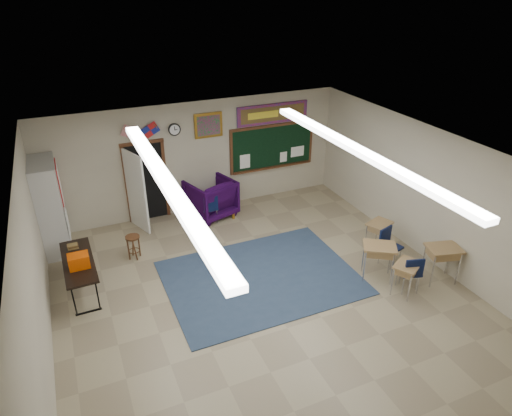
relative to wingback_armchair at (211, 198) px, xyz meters
name	(u,v)px	position (x,y,z in m)	size (l,w,h in m)	color
floor	(268,302)	(-0.16, -3.98, -0.52)	(9.00, 9.00, 0.00)	gray
back_wall	(197,158)	(-0.16, 0.52, 0.98)	(8.00, 0.04, 3.00)	#BCB398
left_wall	(34,292)	(-4.16, -3.98, 0.98)	(0.04, 9.00, 3.00)	#BCB398
right_wall	(436,199)	(3.84, -3.98, 0.98)	(0.04, 9.00, 3.00)	#BCB398
ceiling	(270,162)	(-0.16, -3.98, 2.48)	(8.00, 9.00, 0.04)	silver
area_rug	(261,277)	(0.04, -3.18, -0.51)	(4.00, 3.00, 0.02)	#2C3D55
fluorescent_strips	(270,165)	(-0.16, -3.98, 2.42)	(3.86, 6.00, 0.10)	white
doorway	(143,184)	(-1.66, 0.37, 0.54)	(1.10, 0.89, 2.16)	black
chalkboard	(272,148)	(2.04, 0.48, 0.95)	(2.55, 0.14, 1.30)	#522C17
bulletin_board	(273,114)	(2.04, 0.48, 1.93)	(2.10, 0.05, 0.55)	red
framed_art_print	(208,125)	(0.19, 0.48, 1.83)	(0.75, 0.05, 0.65)	#A57220
wall_clock	(174,130)	(-0.71, 0.48, 1.83)	(0.32, 0.05, 0.32)	black
wall_flags	(140,129)	(-1.56, 0.46, 1.96)	(1.16, 0.06, 0.70)	red
storage_cabinet	(51,207)	(-3.87, -0.13, 0.58)	(0.59, 1.25, 2.20)	#BAB9B5
wingback_armchair	(211,198)	(0.00, 0.00, 0.00)	(1.10, 1.14, 1.03)	black
student_chair_reading	(209,209)	(-0.19, -0.39, -0.11)	(0.41, 0.41, 0.82)	black
student_chair_desk_a	(409,272)	(2.64, -4.76, -0.09)	(0.43, 0.43, 0.85)	black
student_chair_desk_b	(391,248)	(2.90, -3.86, -0.09)	(0.43, 0.43, 0.86)	black
student_desk_front_left	(378,260)	(2.31, -4.17, -0.06)	(0.84, 0.79, 0.81)	olive
student_desk_front_right	(378,234)	(3.06, -3.20, -0.13)	(0.69, 0.61, 0.69)	olive
student_desk_back_left	(406,277)	(2.51, -4.82, -0.13)	(0.72, 0.67, 0.70)	olive
student_desk_back_right	(441,262)	(3.47, -4.77, -0.06)	(0.79, 0.67, 0.82)	olive
folding_table	(81,274)	(-3.50, -2.10, -0.12)	(0.62, 1.77, 1.00)	black
wooden_stool	(134,247)	(-2.30, -1.29, -0.22)	(0.32, 0.32, 0.57)	#543319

